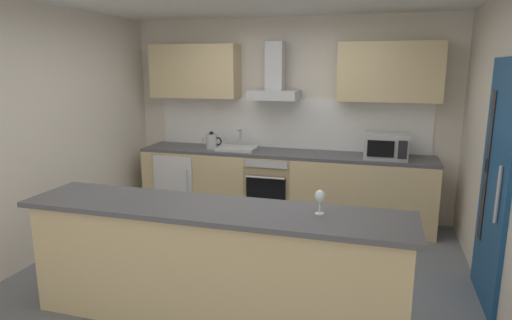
{
  "coord_description": "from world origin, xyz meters",
  "views": [
    {
      "loc": [
        1.21,
        -3.72,
        1.98
      ],
      "look_at": [
        0.0,
        0.42,
        1.05
      ],
      "focal_mm": 30.7,
      "sensor_mm": 36.0,
      "label": 1
    }
  ],
  "objects_px": {
    "oven": "(271,185)",
    "range_hood": "(275,82)",
    "refrigerator": "(182,181)",
    "wine_glass": "(320,197)",
    "sink": "(238,148)",
    "microwave": "(386,146)",
    "kettle": "(212,141)"
  },
  "relations": [
    {
      "from": "refrigerator",
      "to": "kettle",
      "type": "bearing_deg",
      "value": -3.81
    },
    {
      "from": "microwave",
      "to": "range_hood",
      "type": "height_order",
      "value": "range_hood"
    },
    {
      "from": "microwave",
      "to": "kettle",
      "type": "height_order",
      "value": "microwave"
    },
    {
      "from": "sink",
      "to": "range_hood",
      "type": "distance_m",
      "value": 0.98
    },
    {
      "from": "oven",
      "to": "range_hood",
      "type": "height_order",
      "value": "range_hood"
    },
    {
      "from": "sink",
      "to": "wine_glass",
      "type": "bearing_deg",
      "value": -59.24
    },
    {
      "from": "range_hood",
      "to": "sink",
      "type": "bearing_deg",
      "value": -165.68
    },
    {
      "from": "microwave",
      "to": "sink",
      "type": "relative_size",
      "value": 1.0
    },
    {
      "from": "range_hood",
      "to": "oven",
      "type": "bearing_deg",
      "value": -90.0
    },
    {
      "from": "oven",
      "to": "refrigerator",
      "type": "distance_m",
      "value": 1.28
    },
    {
      "from": "oven",
      "to": "wine_glass",
      "type": "xyz_separation_m",
      "value": [
        0.95,
        -2.37,
        0.61
      ]
    },
    {
      "from": "refrigerator",
      "to": "wine_glass",
      "type": "xyz_separation_m",
      "value": [
        2.23,
        -2.37,
        0.64
      ]
    },
    {
      "from": "range_hood",
      "to": "wine_glass",
      "type": "relative_size",
      "value": 4.05
    },
    {
      "from": "microwave",
      "to": "kettle",
      "type": "bearing_deg",
      "value": -179.85
    },
    {
      "from": "sink",
      "to": "wine_glass",
      "type": "distance_m",
      "value": 2.78
    },
    {
      "from": "microwave",
      "to": "range_hood",
      "type": "relative_size",
      "value": 0.69
    },
    {
      "from": "oven",
      "to": "range_hood",
      "type": "distance_m",
      "value": 1.33
    },
    {
      "from": "oven",
      "to": "kettle",
      "type": "relative_size",
      "value": 2.77
    },
    {
      "from": "microwave",
      "to": "sink",
      "type": "height_order",
      "value": "microwave"
    },
    {
      "from": "oven",
      "to": "kettle",
      "type": "xyz_separation_m",
      "value": [
        -0.81,
        -0.03,
        0.55
      ]
    },
    {
      "from": "oven",
      "to": "kettle",
      "type": "height_order",
      "value": "kettle"
    },
    {
      "from": "refrigerator",
      "to": "sink",
      "type": "height_order",
      "value": "sink"
    },
    {
      "from": "wine_glass",
      "to": "sink",
      "type": "bearing_deg",
      "value": 120.76
    },
    {
      "from": "kettle",
      "to": "range_hood",
      "type": "relative_size",
      "value": 0.4
    },
    {
      "from": "kettle",
      "to": "range_hood",
      "type": "xyz_separation_m",
      "value": [
        0.81,
        0.16,
        0.78
      ]
    },
    {
      "from": "oven",
      "to": "range_hood",
      "type": "xyz_separation_m",
      "value": [
        -0.0,
        0.13,
        1.33
      ]
    },
    {
      "from": "oven",
      "to": "refrigerator",
      "type": "xyz_separation_m",
      "value": [
        -1.28,
        -0.0,
        -0.03
      ]
    },
    {
      "from": "kettle",
      "to": "oven",
      "type": "bearing_deg",
      "value": 2.37
    },
    {
      "from": "sink",
      "to": "refrigerator",
      "type": "bearing_deg",
      "value": -179.03
    },
    {
      "from": "oven",
      "to": "microwave",
      "type": "height_order",
      "value": "microwave"
    },
    {
      "from": "kettle",
      "to": "range_hood",
      "type": "distance_m",
      "value": 1.14
    },
    {
      "from": "sink",
      "to": "kettle",
      "type": "relative_size",
      "value": 1.73
    }
  ]
}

